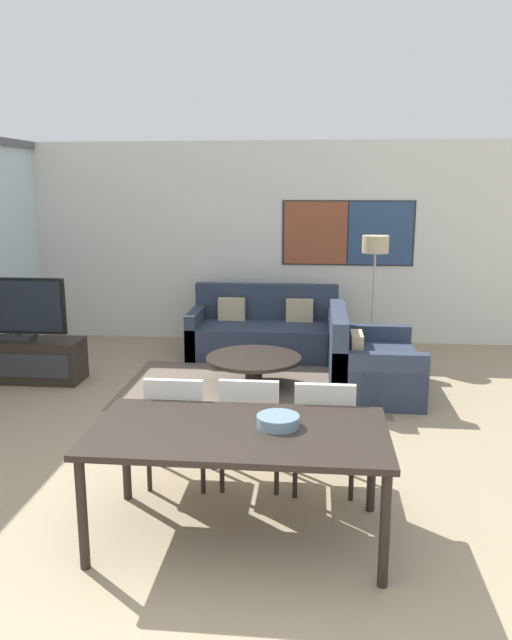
{
  "coord_description": "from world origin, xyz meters",
  "views": [
    {
      "loc": [
        0.55,
        -2.8,
        2.21
      ],
      "look_at": [
        -0.01,
        2.96,
        0.95
      ],
      "focal_mm": 35.0,
      "sensor_mm": 36.0,
      "label": 1
    }
  ],
  "objects_px": {
    "sofa_side": "(366,366)",
    "dining_table": "(239,439)",
    "tv_console": "(20,360)",
    "television": "(16,309)",
    "coffee_table": "(254,364)",
    "floor_lamp": "(375,255)",
    "dining_chair_left": "(179,422)",
    "dining_chair_centre": "(251,423)",
    "fruit_bowl": "(278,420)",
    "sofa_main": "(265,333)",
    "dining_chair_right": "(324,427)"
  },
  "relations": [
    {
      "from": "sofa_side",
      "to": "dining_table",
      "type": "height_order",
      "value": "sofa_side"
    },
    {
      "from": "tv_console",
      "to": "television",
      "type": "distance_m",
      "value": 0.6
    },
    {
      "from": "tv_console",
      "to": "coffee_table",
      "type": "xyz_separation_m",
      "value": [
        2.69,
        0.01,
        0.02
      ]
    },
    {
      "from": "tv_console",
      "to": "floor_lamp",
      "type": "distance_m",
      "value": 4.47
    },
    {
      "from": "dining_chair_left",
      "to": "dining_chair_centre",
      "type": "xyz_separation_m",
      "value": [
        0.53,
        0.03,
        0.0
      ]
    },
    {
      "from": "television",
      "to": "coffee_table",
      "type": "distance_m",
      "value": 2.75
    },
    {
      "from": "tv_console",
      "to": "fruit_bowl",
      "type": "relative_size",
      "value": 5.3
    },
    {
      "from": "sofa_side",
      "to": "fruit_bowl",
      "type": "height_order",
      "value": "sofa_side"
    },
    {
      "from": "coffee_table",
      "to": "dining_chair_left",
      "type": "height_order",
      "value": "dining_chair_left"
    },
    {
      "from": "tv_console",
      "to": "dining_chair_centre",
      "type": "distance_m",
      "value": 3.72
    },
    {
      "from": "sofa_main",
      "to": "television",
      "type": "bearing_deg",
      "value": -151.82
    },
    {
      "from": "coffee_table",
      "to": "dining_chair_left",
      "type": "distance_m",
      "value": 2.37
    },
    {
      "from": "sofa_main",
      "to": "dining_chair_left",
      "type": "height_order",
      "value": "sofa_main"
    },
    {
      "from": "coffee_table",
      "to": "dining_chair_right",
      "type": "height_order",
      "value": "dining_chair_right"
    },
    {
      "from": "tv_console",
      "to": "sofa_side",
      "type": "bearing_deg",
      "value": 0.04
    },
    {
      "from": "tv_console",
      "to": "dining_chair_left",
      "type": "height_order",
      "value": "dining_chair_left"
    },
    {
      "from": "sofa_side",
      "to": "dining_chair_right",
      "type": "distance_m",
      "value": 2.39
    },
    {
      "from": "television",
      "to": "dining_table",
      "type": "bearing_deg",
      "value": -45.94
    },
    {
      "from": "sofa_side",
      "to": "fruit_bowl",
      "type": "distance_m",
      "value": 3.08
    },
    {
      "from": "dining_chair_centre",
      "to": "fruit_bowl",
      "type": "height_order",
      "value": "dining_chair_centre"
    },
    {
      "from": "dining_chair_centre",
      "to": "fruit_bowl",
      "type": "xyz_separation_m",
      "value": [
        0.24,
        -0.64,
        0.28
      ]
    },
    {
      "from": "television",
      "to": "dining_chair_centre",
      "type": "xyz_separation_m",
      "value": [
        2.91,
        -2.3,
        -0.34
      ]
    },
    {
      "from": "dining_chair_centre",
      "to": "dining_chair_right",
      "type": "xyz_separation_m",
      "value": [
        0.53,
        -0.03,
        0.0
      ]
    },
    {
      "from": "tv_console",
      "to": "floor_lamp",
      "type": "height_order",
      "value": "floor_lamp"
    },
    {
      "from": "dining_chair_left",
      "to": "floor_lamp",
      "type": "distance_m",
      "value": 4.21
    },
    {
      "from": "dining_chair_left",
      "to": "floor_lamp",
      "type": "bearing_deg",
      "value": 65.25
    },
    {
      "from": "sofa_main",
      "to": "sofa_side",
      "type": "bearing_deg",
      "value": -49.68
    },
    {
      "from": "sofa_side",
      "to": "sofa_main",
      "type": "bearing_deg",
      "value": 40.32
    },
    {
      "from": "sofa_side",
      "to": "dining_chair_left",
      "type": "bearing_deg",
      "value": 146.54
    },
    {
      "from": "dining_chair_right",
      "to": "sofa_main",
      "type": "bearing_deg",
      "value": 101.24
    },
    {
      "from": "dining_table",
      "to": "dining_chair_right",
      "type": "height_order",
      "value": "dining_chair_right"
    },
    {
      "from": "television",
      "to": "sofa_main",
      "type": "height_order",
      "value": "television"
    },
    {
      "from": "sofa_side",
      "to": "floor_lamp",
      "type": "xyz_separation_m",
      "value": [
        0.18,
        1.41,
        1.06
      ]
    },
    {
      "from": "television",
      "to": "dining_table",
      "type": "xyz_separation_m",
      "value": [
        2.91,
        -3.0,
        -0.17
      ]
    },
    {
      "from": "coffee_table",
      "to": "sofa_side",
      "type": "bearing_deg",
      "value": -0.3
    },
    {
      "from": "dining_chair_right",
      "to": "dining_chair_centre",
      "type": "bearing_deg",
      "value": 177.14
    },
    {
      "from": "dining_chair_left",
      "to": "dining_chair_right",
      "type": "xyz_separation_m",
      "value": [
        1.07,
        0.01,
        0.0
      ]
    },
    {
      "from": "dining_chair_right",
      "to": "television",
      "type": "bearing_deg",
      "value": 145.95
    },
    {
      "from": "coffee_table",
      "to": "dining_table",
      "type": "distance_m",
      "value": 3.05
    },
    {
      "from": "dining_chair_right",
      "to": "fruit_bowl",
      "type": "xyz_separation_m",
      "value": [
        -0.3,
        -0.61,
        0.28
      ]
    },
    {
      "from": "dining_chair_left",
      "to": "sofa_side",
      "type": "bearing_deg",
      "value": 56.54
    },
    {
      "from": "dining_chair_centre",
      "to": "floor_lamp",
      "type": "distance_m",
      "value": 3.99
    },
    {
      "from": "television",
      "to": "dining_chair_left",
      "type": "distance_m",
      "value": 3.34
    },
    {
      "from": "dining_chair_centre",
      "to": "dining_table",
      "type": "bearing_deg",
      "value": -90.0
    },
    {
      "from": "tv_console",
      "to": "dining_chair_right",
      "type": "xyz_separation_m",
      "value": [
        3.44,
        -2.33,
        0.25
      ]
    },
    {
      "from": "dining_chair_left",
      "to": "dining_chair_centre",
      "type": "bearing_deg",
      "value": 3.44
    },
    {
      "from": "tv_console",
      "to": "floor_lamp",
      "type": "xyz_separation_m",
      "value": [
        4.1,
        1.41,
        1.1
      ]
    },
    {
      "from": "tv_console",
      "to": "dining_table",
      "type": "relative_size",
      "value": 0.78
    },
    {
      "from": "television",
      "to": "sofa_main",
      "type": "distance_m",
      "value": 3.11
    },
    {
      "from": "television",
      "to": "coffee_table",
      "type": "height_order",
      "value": "television"
    }
  ]
}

